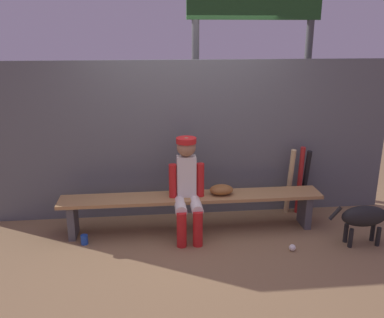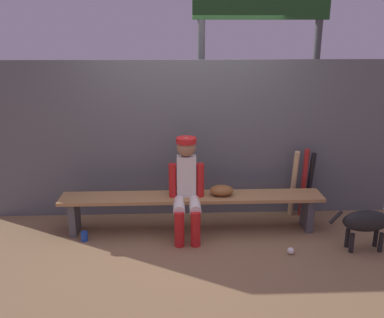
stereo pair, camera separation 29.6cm
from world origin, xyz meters
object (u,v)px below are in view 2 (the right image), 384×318
dugout_bench (192,202)px  player_seated (187,185)px  bat_wood_natural (293,184)px  dog (372,221)px  bat_aluminum_black (310,184)px  cup_on_ground (84,236)px  baseball (291,251)px  baseball_glove (222,190)px  cup_on_bench (189,190)px  bat_aluminum_red (304,183)px  scoreboard (265,11)px

dugout_bench → player_seated: player_seated is taller
bat_wood_natural → dog: 1.08m
player_seated → bat_aluminum_black: bearing=16.8°
bat_aluminum_black → cup_on_ground: bat_aluminum_black is taller
dugout_bench → baseball: dugout_bench is taller
baseball → cup_on_ground: bearing=170.3°
player_seated → baseball_glove: bearing=15.0°
baseball → cup_on_bench: 1.33m
bat_aluminum_red → cup_on_ground: (-2.68, -0.56, -0.40)m
scoreboard → baseball: bearing=-88.8°
dugout_bench → player_seated: (-0.07, -0.11, 0.27)m
player_seated → baseball: (1.10, -0.50, -0.59)m
baseball → scoreboard: (-0.04, 1.76, 2.51)m
bat_wood_natural → player_seated: bearing=-161.8°
baseball → scoreboard: size_ratio=0.02×
baseball → dugout_bench: bearing=149.7°
bat_aluminum_red → dog: bearing=-61.2°
baseball_glove → bat_wood_natural: 1.01m
bat_aluminum_red → bat_aluminum_black: 0.09m
bat_aluminum_red → bat_wood_natural: bearing=-177.4°
cup_on_ground → bat_wood_natural: bearing=12.3°
baseball_glove → dugout_bench: bearing=180.0°
bat_aluminum_red → bat_aluminum_black: bat_aluminum_red is taller
bat_aluminum_red → cup_on_bench: 1.50m
baseball → player_seated: bearing=155.8°
dugout_bench → scoreboard: bearing=48.9°
bat_aluminum_red → scoreboard: 2.28m
baseball_glove → cup_on_bench: bearing=175.0°
bat_wood_natural → baseball: size_ratio=12.15×
scoreboard → bat_aluminum_red: bearing=-61.8°
cup_on_ground → bat_aluminum_black: bearing=11.9°
bat_wood_natural → scoreboard: (-0.30, 0.81, 2.10)m
player_seated → scoreboard: scoreboard is taller
bat_aluminum_black → dugout_bench: bearing=-166.4°
baseball_glove → cup_on_bench: size_ratio=2.55×
bat_aluminum_red → dog: 1.01m
baseball → dog: (0.88, 0.07, 0.30)m
player_seated → cup_on_bench: bearing=76.5°
cup_on_bench → player_seated: bearing=-103.5°
player_seated → bat_wood_natural: size_ratio=1.28×
baseball_glove → dog: size_ratio=0.33×
baseball → baseball_glove: bearing=138.7°
dugout_bench → dog: (1.92, -0.53, -0.03)m
player_seated → dugout_bench: bearing=59.6°
baseball_glove → scoreboard: scoreboard is taller
player_seated → cup_on_ground: player_seated is taller
dugout_bench → dog: dog is taller
bat_wood_natural → bat_aluminum_black: (0.22, 0.03, -0.02)m
baseball_glove → bat_aluminum_black: bearing=17.4°
bat_aluminum_red → scoreboard: size_ratio=0.25×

